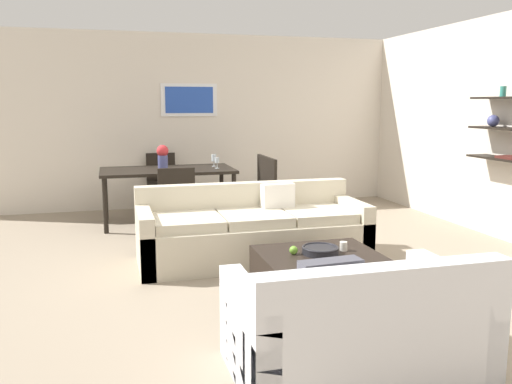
{
  "coord_description": "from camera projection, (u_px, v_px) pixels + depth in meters",
  "views": [
    {
      "loc": [
        -1.55,
        -4.97,
        1.65
      ],
      "look_at": [
        -0.14,
        0.2,
        0.75
      ],
      "focal_mm": 37.61,
      "sensor_mm": 36.0,
      "label": 1
    }
  ],
  "objects": [
    {
      "name": "centerpiece_vase",
      "position": [
        163.0,
        156.0,
        7.23
      ],
      "size": [
        0.16,
        0.16,
        0.33
      ],
      "color": "#4C518C",
      "rests_on": "dining_table"
    },
    {
      "name": "loveseat_white",
      "position": [
        356.0,
        327.0,
        3.27
      ],
      "size": [
        1.51,
        0.9,
        0.78
      ],
      "color": "white",
      "rests_on": "ground"
    },
    {
      "name": "wine_glass_right_far",
      "position": [
        214.0,
        158.0,
        7.58
      ],
      "size": [
        0.07,
        0.07,
        0.17
      ],
      "color": "silver",
      "rests_on": "dining_table"
    },
    {
      "name": "dining_chair_foot",
      "position": [
        176.0,
        197.0,
        6.52
      ],
      "size": [
        0.44,
        0.44,
        0.88
      ],
      "color": "black",
      "rests_on": "ground"
    },
    {
      "name": "candle_jar",
      "position": [
        343.0,
        246.0,
        4.63
      ],
      "size": [
        0.07,
        0.07,
        0.08
      ],
      "primitive_type": "cylinder",
      "color": "silver",
      "rests_on": "coffee_table"
    },
    {
      "name": "apple_on_coffee_table",
      "position": [
        294.0,
        250.0,
        4.52
      ],
      "size": [
        0.07,
        0.07,
        0.07
      ],
      "primitive_type": "sphere",
      "color": "#669E2D",
      "rests_on": "coffee_table"
    },
    {
      "name": "ground_plane",
      "position": [
        274.0,
        268.0,
        5.4
      ],
      "size": [
        18.0,
        18.0,
        0.0
      ],
      "primitive_type": "plane",
      "color": "gray"
    },
    {
      "name": "decorative_bowl",
      "position": [
        320.0,
        250.0,
        4.53
      ],
      "size": [
        0.32,
        0.32,
        0.06
      ],
      "color": "black",
      "rests_on": "coffee_table"
    },
    {
      "name": "back_wall_unit",
      "position": [
        227.0,
        121.0,
        8.61
      ],
      "size": [
        8.4,
        0.09,
        2.7
      ],
      "color": "silver",
      "rests_on": "ground"
    },
    {
      "name": "wine_glass_right_near",
      "position": [
        217.0,
        161.0,
        7.36
      ],
      "size": [
        0.06,
        0.06,
        0.15
      ],
      "color": "silver",
      "rests_on": "dining_table"
    },
    {
      "name": "right_wall_shelf_unit",
      "position": [
        497.0,
        127.0,
        6.53
      ],
      "size": [
        0.34,
        8.2,
        2.7
      ],
      "color": "silver",
      "rests_on": "ground"
    },
    {
      "name": "dining_chair_head",
      "position": [
        162.0,
        178.0,
        8.2
      ],
      "size": [
        0.44,
        0.44,
        0.88
      ],
      "color": "black",
      "rests_on": "ground"
    },
    {
      "name": "coffee_table",
      "position": [
        321.0,
        277.0,
        4.53
      ],
      "size": [
        1.01,
        0.94,
        0.38
      ],
      "color": "black",
      "rests_on": "ground"
    },
    {
      "name": "dining_table",
      "position": [
        168.0,
        174.0,
        7.33
      ],
      "size": [
        1.79,
        0.95,
        0.75
      ],
      "color": "black",
      "rests_on": "ground"
    },
    {
      "name": "dining_chair_right_near",
      "position": [
        263.0,
        185.0,
        7.49
      ],
      "size": [
        0.44,
        0.44,
        0.88
      ],
      "color": "black",
      "rests_on": "ground"
    },
    {
      "name": "dining_chair_right_far",
      "position": [
        255.0,
        181.0,
        7.9
      ],
      "size": [
        0.44,
        0.44,
        0.88
      ],
      "color": "black",
      "rests_on": "ground"
    },
    {
      "name": "sofa_beige",
      "position": [
        252.0,
        233.0,
        5.63
      ],
      "size": [
        2.36,
        0.9,
        0.78
      ],
      "color": "beige",
      "rests_on": "ground"
    },
    {
      "name": "wine_glass_head",
      "position": [
        164.0,
        156.0,
        7.69
      ],
      "size": [
        0.07,
        0.07,
        0.19
      ],
      "color": "silver",
      "rests_on": "dining_table"
    }
  ]
}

